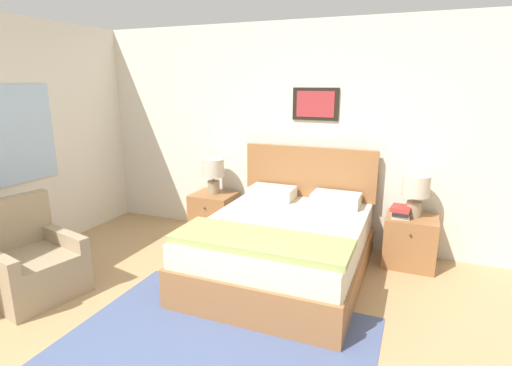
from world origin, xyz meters
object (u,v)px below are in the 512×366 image
table_lamp_by_door (416,190)px  table_lamp_near_window (213,171)px  bed (283,245)px  nightstand_by_door (410,241)px  nightstand_near_window (214,214)px  armchair (30,264)px

table_lamp_by_door → table_lamp_near_window: bearing=180.0°
table_lamp_near_window → bed: bearing=-32.6°
nightstand_by_door → table_lamp_by_door: size_ratio=1.22×
table_lamp_near_window → table_lamp_by_door: bearing=0.0°
nightstand_near_window → table_lamp_near_window: size_ratio=1.22×
bed → nightstand_near_window: size_ratio=3.64×
bed → nightstand_near_window: 1.39m
nightstand_by_door → table_lamp_by_door: 0.56m
armchair → nightstand_near_window: 2.15m
armchair → nightstand_by_door: (3.23, 1.97, -0.01)m
bed → table_lamp_near_window: 1.50m
nightstand_near_window → table_lamp_by_door: (2.37, 0.03, 0.56)m
bed → table_lamp_near_window: size_ratio=4.43×
bed → table_lamp_by_door: bearing=32.7°
bed → armchair: (-2.05, -1.23, -0.04)m
bed → armchair: size_ratio=2.20×
bed → nightstand_by_door: 1.39m
bed → nightstand_by_door: (1.18, 0.74, -0.05)m
nightstand_by_door → table_lamp_near_window: (-2.37, 0.03, 0.56)m
table_lamp_near_window → armchair: bearing=-113.3°
armchair → nightstand_near_window: bearing=168.9°
table_lamp_near_window → nightstand_near_window: bearing=-65.3°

